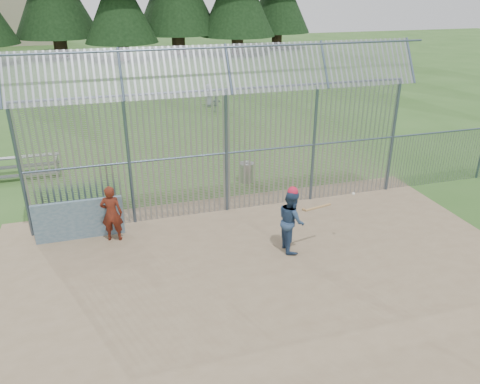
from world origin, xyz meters
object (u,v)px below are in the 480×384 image
object	(u,v)px
dugout_wall	(79,220)
bleacher	(19,167)
trash_can	(247,172)
batter	(291,220)
onlooker	(112,213)

from	to	relation	value
dugout_wall	bleacher	xyz separation A→B (m)	(-2.35, 5.69, -0.21)
trash_can	batter	bearing A→B (deg)	-93.31
batter	onlooker	distance (m)	5.12
onlooker	trash_can	xyz separation A→B (m)	(5.03, 3.15, -0.48)
dugout_wall	onlooker	size ratio (longest dim) A/B	1.48
dugout_wall	onlooker	bearing A→B (deg)	-21.37
trash_can	bleacher	xyz separation A→B (m)	(-8.30, 2.91, 0.03)
onlooker	bleacher	size ratio (longest dim) A/B	0.56
bleacher	trash_can	bearing A→B (deg)	-19.29
bleacher	onlooker	bearing A→B (deg)	-61.57
dugout_wall	bleacher	distance (m)	6.16
trash_can	bleacher	distance (m)	8.80
dugout_wall	batter	bearing A→B (deg)	-22.21
dugout_wall	batter	xyz separation A→B (m)	(5.66, -2.31, 0.29)
onlooker	trash_can	world-z (taller)	onlooker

